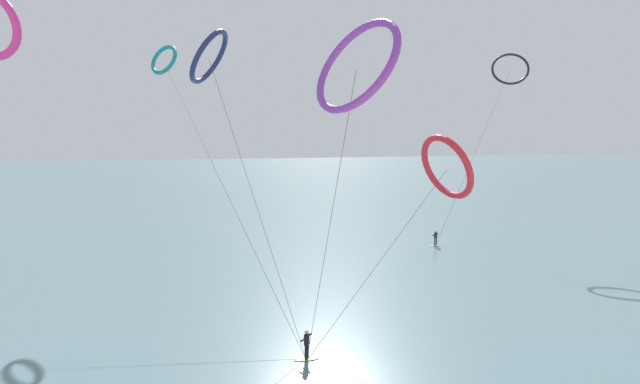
{
  "coord_description": "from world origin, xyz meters",
  "views": [
    {
      "loc": [
        -7.38,
        -9.08,
        12.42
      ],
      "look_at": [
        0.0,
        21.65,
        8.3
      ],
      "focal_mm": 25.98,
      "sensor_mm": 36.0,
      "label": 1
    }
  ],
  "objects_px": {
    "kite_violet": "(356,66)",
    "surfer_lime": "(307,347)",
    "surfer_amber": "(436,239)",
    "kite_navy": "(209,57)",
    "kite_charcoal": "(510,69)",
    "kite_teal": "(164,60)",
    "kite_crimson": "(446,167)"
  },
  "relations": [
    {
      "from": "kite_navy",
      "to": "kite_violet",
      "type": "xyz_separation_m",
      "value": [
        6.46,
        -12.66,
        -2.07
      ]
    },
    {
      "from": "surfer_amber",
      "to": "kite_violet",
      "type": "relative_size",
      "value": 0.1
    },
    {
      "from": "kite_violet",
      "to": "kite_crimson",
      "type": "bearing_deg",
      "value": 101.1
    },
    {
      "from": "kite_violet",
      "to": "kite_charcoal",
      "type": "relative_size",
      "value": 0.8
    },
    {
      "from": "surfer_lime",
      "to": "kite_navy",
      "type": "xyz_separation_m",
      "value": [
        -4.64,
        10.02,
        16.66
      ]
    },
    {
      "from": "surfer_amber",
      "to": "kite_charcoal",
      "type": "bearing_deg",
      "value": -1.28
    },
    {
      "from": "surfer_amber",
      "to": "kite_navy",
      "type": "relative_size",
      "value": 0.09
    },
    {
      "from": "surfer_amber",
      "to": "surfer_lime",
      "type": "relative_size",
      "value": 1.0
    },
    {
      "from": "kite_charcoal",
      "to": "kite_violet",
      "type": "bearing_deg",
      "value": -109.13
    },
    {
      "from": "surfer_lime",
      "to": "kite_navy",
      "type": "height_order",
      "value": "kite_navy"
    },
    {
      "from": "kite_violet",
      "to": "kite_teal",
      "type": "bearing_deg",
      "value": 177.16
    },
    {
      "from": "surfer_amber",
      "to": "kite_navy",
      "type": "xyz_separation_m",
      "value": [
        -23.52,
        -11.56,
        16.66
      ]
    },
    {
      "from": "kite_violet",
      "to": "surfer_lime",
      "type": "bearing_deg",
      "value": -169.59
    },
    {
      "from": "kite_navy",
      "to": "kite_charcoal",
      "type": "bearing_deg",
      "value": 134.19
    },
    {
      "from": "surfer_amber",
      "to": "kite_charcoal",
      "type": "distance_m",
      "value": 23.96
    },
    {
      "from": "kite_teal",
      "to": "kite_violet",
      "type": "bearing_deg",
      "value": -25.12
    },
    {
      "from": "kite_charcoal",
      "to": "surfer_lime",
      "type": "bearing_deg",
      "value": -113.4
    },
    {
      "from": "surfer_amber",
      "to": "kite_violet",
      "type": "xyz_separation_m",
      "value": [
        -17.06,
        -24.22,
        14.58
      ]
    },
    {
      "from": "kite_navy",
      "to": "kite_violet",
      "type": "height_order",
      "value": "kite_navy"
    },
    {
      "from": "kite_violet",
      "to": "kite_teal",
      "type": "xyz_separation_m",
      "value": [
        -10.59,
        27.15,
        3.83
      ]
    },
    {
      "from": "kite_crimson",
      "to": "kite_navy",
      "type": "height_order",
      "value": "kite_navy"
    },
    {
      "from": "kite_navy",
      "to": "kite_violet",
      "type": "bearing_deg",
      "value": 44.83
    },
    {
      "from": "kite_navy",
      "to": "kite_charcoal",
      "type": "distance_m",
      "value": 40.53
    },
    {
      "from": "surfer_amber",
      "to": "kite_navy",
      "type": "height_order",
      "value": "kite_navy"
    },
    {
      "from": "kite_teal",
      "to": "kite_navy",
      "type": "bearing_deg",
      "value": -30.52
    },
    {
      "from": "kite_crimson",
      "to": "kite_charcoal",
      "type": "xyz_separation_m",
      "value": [
        22.06,
        25.19,
        9.87
      ]
    },
    {
      "from": "kite_violet",
      "to": "kite_charcoal",
      "type": "xyz_separation_m",
      "value": [
        29.77,
        30.64,
        4.69
      ]
    },
    {
      "from": "surfer_lime",
      "to": "kite_charcoal",
      "type": "xyz_separation_m",
      "value": [
        31.59,
        28.0,
        19.27
      ]
    },
    {
      "from": "surfer_amber",
      "to": "kite_crimson",
      "type": "height_order",
      "value": "kite_crimson"
    },
    {
      "from": "surfer_amber",
      "to": "kite_violet",
      "type": "height_order",
      "value": "kite_violet"
    },
    {
      "from": "surfer_lime",
      "to": "kite_violet",
      "type": "relative_size",
      "value": 0.1
    },
    {
      "from": "surfer_amber",
      "to": "kite_teal",
      "type": "height_order",
      "value": "kite_teal"
    }
  ]
}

